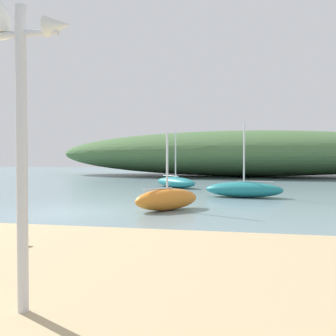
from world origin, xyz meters
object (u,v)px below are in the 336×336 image
Objects in this scene: sailboat_outer_mooring at (176,182)px; sailboat_far_right at (244,189)px; sailboat_west_reach at (167,199)px; seagull_upper_strand at (23,240)px.

sailboat_outer_mooring is 6.87m from sailboat_far_right.
sailboat_outer_mooring is 10.65m from sailboat_west_reach.
sailboat_outer_mooring reaches higher than sailboat_west_reach.
seagull_upper_strand is at bearing -107.87° from sailboat_far_right.
seagull_upper_strand is at bearing -100.58° from sailboat_west_reach.
sailboat_far_right is (4.32, -5.34, 0.03)m from sailboat_outer_mooring.
sailboat_west_reach is at bearing -116.82° from sailboat_far_right.
sailboat_outer_mooring is 17.49m from seagull_upper_strand.
sailboat_west_reach is 7.10m from seagull_upper_strand.
sailboat_far_right is at bearing 72.13° from seagull_upper_strand.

